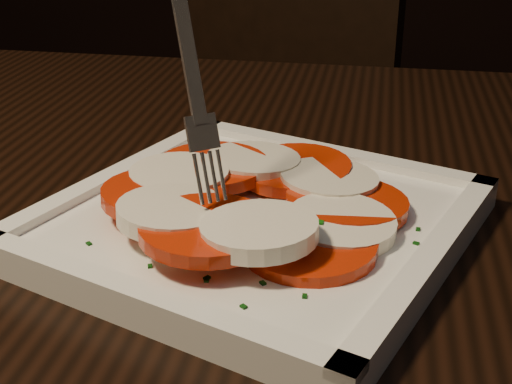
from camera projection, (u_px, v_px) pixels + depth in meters
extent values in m
cube|color=black|center=(143.00, 233.00, 0.49)|extent=(1.21, 0.81, 0.04)
cube|color=black|center=(242.00, 180.00, 1.27)|extent=(0.53, 0.53, 0.04)
cube|color=black|center=(290.00, 19.00, 1.32)|extent=(0.41, 0.16, 0.46)
cylinder|color=black|center=(109.00, 318.00, 1.30)|extent=(0.04, 0.04, 0.41)
cylinder|color=black|center=(286.00, 379.00, 1.15)|extent=(0.04, 0.04, 0.41)
cylinder|color=black|center=(211.00, 236.00, 1.59)|extent=(0.04, 0.04, 0.41)
cylinder|color=black|center=(363.00, 275.00, 1.44)|extent=(0.04, 0.04, 0.41)
cube|color=white|center=(256.00, 224.00, 0.45)|extent=(0.31, 0.31, 0.01)
cylinder|color=red|center=(309.00, 246.00, 0.40)|extent=(0.08, 0.08, 0.01)
cylinder|color=white|center=(341.00, 225.00, 0.42)|extent=(0.07, 0.07, 0.02)
cylinder|color=red|center=(347.00, 203.00, 0.44)|extent=(0.08, 0.08, 0.01)
cylinder|color=white|center=(329.00, 182.00, 0.47)|extent=(0.07, 0.07, 0.01)
cylinder|color=red|center=(295.00, 169.00, 0.49)|extent=(0.08, 0.08, 0.01)
cylinder|color=white|center=(253.00, 163.00, 0.49)|extent=(0.07, 0.07, 0.01)
cylinder|color=red|center=(212.00, 167.00, 0.48)|extent=(0.08, 0.08, 0.01)
cylinder|color=white|center=(179.00, 177.00, 0.46)|extent=(0.06, 0.06, 0.01)
cylinder|color=red|center=(164.00, 195.00, 0.44)|extent=(0.08, 0.08, 0.01)
cylinder|color=white|center=(173.00, 212.00, 0.41)|extent=(0.07, 0.07, 0.01)
cylinder|color=red|center=(207.00, 228.00, 0.39)|extent=(0.08, 0.08, 0.01)
cylinder|color=white|center=(259.00, 231.00, 0.39)|extent=(0.07, 0.07, 0.02)
cube|color=#115C0F|center=(300.00, 219.00, 0.41)|extent=(0.03, 0.01, 0.00)
cube|color=#115C0F|center=(204.00, 185.00, 0.46)|extent=(0.03, 0.02, 0.00)
cube|color=#115C0F|center=(191.00, 222.00, 0.41)|extent=(0.03, 0.02, 0.00)
cube|color=#115C0F|center=(231.00, 174.00, 0.47)|extent=(0.03, 0.03, 0.01)
cube|color=#115C0F|center=(298.00, 170.00, 0.48)|extent=(0.03, 0.03, 0.01)
cube|color=#115C0F|center=(268.00, 166.00, 0.49)|extent=(0.03, 0.03, 0.00)
cube|color=#115C0F|center=(263.00, 227.00, 0.41)|extent=(0.03, 0.03, 0.00)
cube|color=#115C0F|center=(224.00, 239.00, 0.39)|extent=(0.03, 0.01, 0.00)
cube|color=#0A370A|center=(189.00, 169.00, 0.51)|extent=(0.00, 0.00, 0.00)
cube|color=#0A370A|center=(392.00, 205.00, 0.45)|extent=(0.00, 0.00, 0.00)
cube|color=#0A370A|center=(370.00, 234.00, 0.42)|extent=(0.00, 0.00, 0.00)
cube|color=#0A370A|center=(244.00, 307.00, 0.35)|extent=(0.00, 0.00, 0.00)
cube|color=#0A370A|center=(416.00, 243.00, 0.41)|extent=(0.00, 0.00, 0.00)
cube|color=#0A370A|center=(218.00, 158.00, 0.53)|extent=(0.00, 0.00, 0.00)
cube|color=#0A370A|center=(207.00, 280.00, 0.37)|extent=(0.00, 0.00, 0.00)
cube|color=#0A370A|center=(364.00, 186.00, 0.48)|extent=(0.00, 0.00, 0.00)
cube|color=#0A370A|center=(384.00, 248.00, 0.40)|extent=(0.00, 0.00, 0.00)
cube|color=#0A370A|center=(247.00, 154.00, 0.53)|extent=(0.00, 0.00, 0.00)
cube|color=#0A370A|center=(144.00, 183.00, 0.49)|extent=(0.00, 0.00, 0.00)
cube|color=#0A370A|center=(263.00, 283.00, 0.37)|extent=(0.00, 0.00, 0.00)
cube|color=#0A370A|center=(145.00, 170.00, 0.51)|extent=(0.00, 0.00, 0.00)
cube|color=#0A370A|center=(305.00, 296.00, 0.36)|extent=(0.00, 0.00, 0.00)
cube|color=#0A370A|center=(418.00, 229.00, 0.42)|extent=(0.00, 0.00, 0.00)
cube|color=#0A370A|center=(150.00, 266.00, 0.39)|extent=(0.00, 0.00, 0.00)
cube|color=#0A370A|center=(106.00, 199.00, 0.46)|extent=(0.00, 0.00, 0.00)
cube|color=#0A370A|center=(89.00, 244.00, 0.41)|extent=(0.00, 0.00, 0.00)
cube|color=#0A370A|center=(292.00, 271.00, 0.38)|extent=(0.00, 0.00, 0.00)
cube|color=#0A370A|center=(353.00, 185.00, 0.48)|extent=(0.00, 0.00, 0.00)
cube|color=#0A370A|center=(182.00, 170.00, 0.50)|extent=(0.00, 0.00, 0.00)
cube|color=#0A370A|center=(207.00, 278.00, 0.37)|extent=(0.00, 0.00, 0.00)
cube|color=#0A370A|center=(163.00, 292.00, 0.36)|extent=(0.00, 0.00, 0.00)
cube|color=#0A370A|center=(281.00, 155.00, 0.53)|extent=(0.00, 0.00, 0.00)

